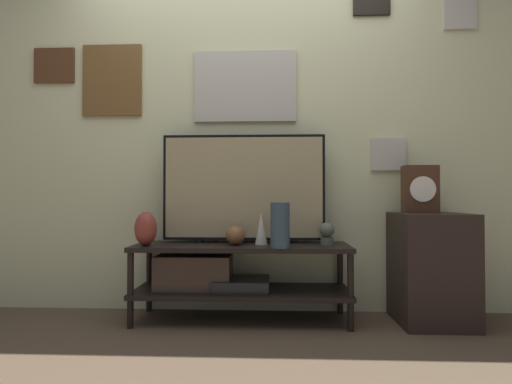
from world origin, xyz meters
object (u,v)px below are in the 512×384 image
at_px(television, 244,188).
at_px(vase_round_glass, 235,235).
at_px(vase_urn_stoneware, 146,229).
at_px(decorative_bust, 327,233).
at_px(vase_slim_bronze, 261,228).
at_px(mantel_clock, 420,189).
at_px(vase_tall_ceramic, 280,225).

bearing_deg(television, vase_round_glass, -108.01).
bearing_deg(vase_urn_stoneware, television, 17.60).
xyz_separation_m(television, decorative_bust, (0.55, -0.09, -0.30)).
height_order(vase_round_glass, vase_slim_bronze, vase_slim_bronze).
distance_m(vase_urn_stoneware, decorative_bust, 1.17).
distance_m(television, mantel_clock, 1.17).
bearing_deg(television, vase_tall_ceramic, -46.66).
height_order(vase_round_glass, vase_urn_stoneware, vase_urn_stoneware).
bearing_deg(vase_slim_bronze, vase_urn_stoneware, -171.80).
distance_m(vase_tall_ceramic, decorative_bust, 0.36).
relative_size(television, mantel_clock, 3.54).
height_order(vase_slim_bronze, vase_tall_ceramic, vase_tall_ceramic).
distance_m(vase_round_glass, vase_urn_stoneware, 0.58).
distance_m(vase_urn_stoneware, vase_tall_ceramic, 0.86).
xyz_separation_m(vase_urn_stoneware, decorative_bust, (1.17, 0.10, -0.03)).
distance_m(television, vase_urn_stoneware, 0.70).
bearing_deg(vase_round_glass, decorative_bust, 3.91).
distance_m(decorative_bust, mantel_clock, 0.68).
xyz_separation_m(vase_tall_ceramic, decorative_bust, (0.31, 0.17, -0.06)).
bearing_deg(vase_tall_ceramic, vase_urn_stoneware, 175.73).
xyz_separation_m(television, vase_urn_stoneware, (-0.61, -0.19, -0.27)).
bearing_deg(mantel_clock, vase_round_glass, -176.07).
height_order(television, vase_round_glass, television).
height_order(vase_urn_stoneware, vase_slim_bronze, vase_urn_stoneware).
xyz_separation_m(vase_tall_ceramic, mantel_clock, (0.92, 0.21, 0.22)).
height_order(vase_slim_bronze, mantel_clock, mantel_clock).
bearing_deg(mantel_clock, vase_tall_ceramic, -167.27).
relative_size(vase_round_glass, vase_tall_ceramic, 0.45).
height_order(vase_urn_stoneware, vase_tall_ceramic, vase_tall_ceramic).
relative_size(vase_slim_bronze, decorative_bust, 1.46).
bearing_deg(vase_tall_ceramic, decorative_bust, 28.33).
relative_size(vase_round_glass, vase_slim_bronze, 0.59).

